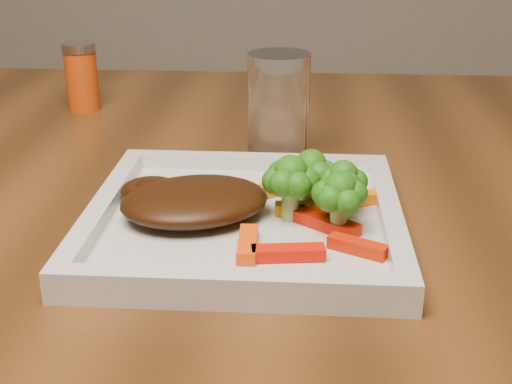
# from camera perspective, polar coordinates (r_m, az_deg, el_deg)

# --- Properties ---
(plate) EXTENTS (0.27, 0.27, 0.01)m
(plate) POSITION_cam_1_polar(r_m,az_deg,el_deg) (0.63, -0.91, -2.59)
(plate) COLOR silver
(plate) RESTS_ON dining_table
(steak) EXTENTS (0.16, 0.14, 0.03)m
(steak) POSITION_cam_1_polar(r_m,az_deg,el_deg) (0.62, -4.91, -0.71)
(steak) COLOR #391B08
(steak) RESTS_ON plate
(broccoli_0) EXTENTS (0.05, 0.05, 0.07)m
(broccoli_0) POSITION_cam_1_polar(r_m,az_deg,el_deg) (0.64, 4.42, 1.68)
(broccoli_0) COLOR #1F6611
(broccoli_0) RESTS_ON plate
(broccoli_1) EXTENTS (0.05, 0.05, 0.06)m
(broccoli_1) POSITION_cam_1_polar(r_m,az_deg,el_deg) (0.62, 6.98, 0.84)
(broccoli_1) COLOR #2B7A14
(broccoli_1) RESTS_ON plate
(broccoli_2) EXTENTS (0.06, 0.06, 0.06)m
(broccoli_2) POSITION_cam_1_polar(r_m,az_deg,el_deg) (0.59, 6.68, -0.66)
(broccoli_2) COLOR #1C6611
(broccoli_2) RESTS_ON plate
(broccoli_3) EXTENTS (0.06, 0.06, 0.06)m
(broccoli_3) POSITION_cam_1_polar(r_m,az_deg,el_deg) (0.61, 2.77, 0.49)
(broccoli_3) COLOR #2D7313
(broccoli_3) RESTS_ON plate
(carrot_0) EXTENTS (0.06, 0.02, 0.01)m
(carrot_0) POSITION_cam_1_polar(r_m,az_deg,el_deg) (0.55, 2.60, -4.88)
(carrot_0) COLOR red
(carrot_0) RESTS_ON plate
(carrot_1) EXTENTS (0.05, 0.03, 0.01)m
(carrot_1) POSITION_cam_1_polar(r_m,az_deg,el_deg) (0.57, 8.14, -4.33)
(carrot_1) COLOR red
(carrot_1) RESTS_ON plate
(carrot_2) EXTENTS (0.02, 0.06, 0.01)m
(carrot_2) POSITION_cam_1_polar(r_m,az_deg,el_deg) (0.57, -0.67, -4.19)
(carrot_2) COLOR #FF4604
(carrot_2) RESTS_ON plate
(carrot_3) EXTENTS (0.05, 0.03, 0.01)m
(carrot_3) POSITION_cam_1_polar(r_m,az_deg,el_deg) (0.66, 8.61, -0.51)
(carrot_3) COLOR orange
(carrot_3) RESTS_ON plate
(carrot_4) EXTENTS (0.05, 0.05, 0.01)m
(carrot_4) POSITION_cam_1_polar(r_m,az_deg,el_deg) (0.67, 0.98, 0.14)
(carrot_4) COLOR orange
(carrot_4) RESTS_ON plate
(carrot_5) EXTENTS (0.06, 0.05, 0.01)m
(carrot_5) POSITION_cam_1_polar(r_m,az_deg,el_deg) (0.61, 5.54, -2.43)
(carrot_5) COLOR red
(carrot_5) RESTS_ON plate
(carrot_6) EXTENTS (0.05, 0.02, 0.01)m
(carrot_6) POSITION_cam_1_polar(r_m,az_deg,el_deg) (0.63, 3.77, -1.31)
(carrot_6) COLOR orange
(carrot_6) RESTS_ON plate
(spice_shaker) EXTENTS (0.05, 0.05, 0.09)m
(spice_shaker) POSITION_cam_1_polar(r_m,az_deg,el_deg) (1.01, -13.79, 8.95)
(spice_shaker) COLOR #CA3F0B
(spice_shaker) RESTS_ON dining_table
(drinking_glass) EXTENTS (0.09, 0.09, 0.12)m
(drinking_glass) POSITION_cam_1_polar(r_m,az_deg,el_deg) (0.78, 1.82, 6.70)
(drinking_glass) COLOR white
(drinking_glass) RESTS_ON dining_table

